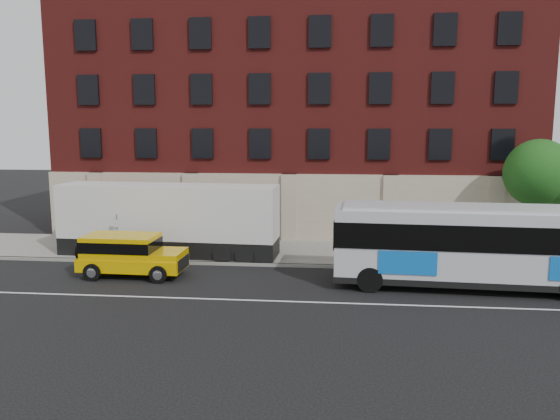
# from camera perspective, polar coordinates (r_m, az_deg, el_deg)

# --- Properties ---
(ground) EXTENTS (120.00, 120.00, 0.00)m
(ground) POSITION_cam_1_polar(r_m,az_deg,el_deg) (22.51, -1.60, -9.70)
(ground) COLOR black
(ground) RESTS_ON ground
(sidewalk) EXTENTS (60.00, 6.00, 0.15)m
(sidewalk) POSITION_cam_1_polar(r_m,az_deg,el_deg) (31.11, 0.50, -4.27)
(sidewalk) COLOR gray
(sidewalk) RESTS_ON ground
(kerb) EXTENTS (60.00, 0.25, 0.15)m
(kerb) POSITION_cam_1_polar(r_m,az_deg,el_deg) (28.21, -0.06, -5.67)
(kerb) COLOR gray
(kerb) RESTS_ON ground
(lane_line) EXTENTS (60.00, 0.12, 0.01)m
(lane_line) POSITION_cam_1_polar(r_m,az_deg,el_deg) (22.98, -1.44, -9.28)
(lane_line) COLOR silver
(lane_line) RESTS_ON ground
(building) EXTENTS (30.00, 12.10, 15.00)m
(building) POSITION_cam_1_polar(r_m,az_deg,el_deg) (38.17, 1.59, 9.54)
(building) COLOR maroon
(building) RESTS_ON sidewalk
(sign_pole) EXTENTS (0.30, 0.20, 2.50)m
(sign_pole) POSITION_cam_1_polar(r_m,az_deg,el_deg) (30.07, -16.38, -2.42)
(sign_pole) COLOR slate
(sign_pole) RESTS_ON ground
(street_tree) EXTENTS (3.60, 3.60, 6.20)m
(street_tree) POSITION_cam_1_polar(r_m,az_deg,el_deg) (32.61, 25.06, 3.21)
(street_tree) COLOR #332319
(street_tree) RESTS_ON sidewalk
(city_bus) EXTENTS (13.43, 3.55, 3.64)m
(city_bus) POSITION_cam_1_polar(r_m,az_deg,el_deg) (25.70, 20.67, -3.27)
(city_bus) COLOR silver
(city_bus) RESTS_ON ground
(yellow_suv) EXTENTS (5.20, 2.37, 1.97)m
(yellow_suv) POSITION_cam_1_polar(r_m,az_deg,el_deg) (27.24, -15.33, -4.23)
(yellow_suv) COLOR #E7B300
(yellow_suv) RESTS_ON ground
(shipping_container) EXTENTS (11.85, 2.99, 3.92)m
(shipping_container) POSITION_cam_1_polar(r_m,az_deg,el_deg) (30.48, -11.36, -1.15)
(shipping_container) COLOR black
(shipping_container) RESTS_ON ground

